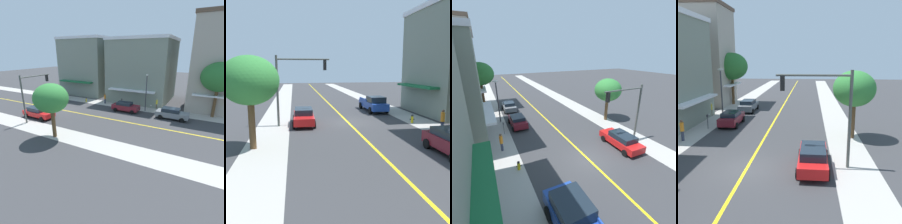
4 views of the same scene
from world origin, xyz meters
TOP-DOWN VIEW (x-y plane):
  - ground_plane at (0.00, 0.00)m, footprint 140.00×140.00m
  - sidewalk_left at (-6.91, 0.00)m, footprint 2.87×126.00m
  - sidewalk_right at (6.91, 0.00)m, footprint 2.87×126.00m
  - road_centerline_stripe at (0.00, 0.00)m, footprint 0.20×126.00m
  - pale_office_building at (-13.38, -2.81)m, footprint 10.34×10.45m
  - brick_apartment_block at (-13.38, 9.69)m, footprint 12.16×11.04m
  - corner_shop_building at (-13.39, 22.03)m, footprint 11.72×7.58m
  - street_tree_left_near at (-7.72, 22.31)m, footprint 4.68×4.68m
  - street_tree_right_corner at (7.68, 6.96)m, footprint 3.61×3.61m
  - fire_hydrant at (-5.94, 1.38)m, footprint 0.44×0.24m
  - parking_meter at (-6.10, 8.64)m, footprint 0.12×0.18m
  - traffic_light_mast at (5.02, 0.69)m, footprint 4.68×0.32m
  - street_lamp at (-6.04, 12.81)m, footprint 0.70×0.36m
  - red_sedan_right_curb at (4.21, 0.39)m, footprint 2.04×4.75m
  - maroon_sedan_left_curb at (-4.17, 10.20)m, footprint 2.01×4.20m
  - grey_sedan_left_curb at (-4.13, 17.25)m, footprint 2.02×4.37m
  - blue_pickup_truck at (-4.39, -5.67)m, footprint 2.23×6.15m
  - pedestrian_yellow_shirt at (-7.96, 14.13)m, footprint 0.32×0.32m
  - pedestrian_orange_shirt at (-6.79, 4.97)m, footprint 0.33×0.33m
  - small_dog at (-8.06, 13.41)m, footprint 0.58×0.63m

SIDE VIEW (x-z plane):
  - ground_plane at x=0.00m, z-range 0.00..0.00m
  - road_centerline_stripe at x=0.00m, z-range 0.00..0.00m
  - sidewalk_left at x=-6.91m, z-range 0.00..0.01m
  - sidewalk_right at x=6.91m, z-range 0.00..0.01m
  - small_dog at x=-8.06m, z-range 0.08..0.61m
  - fire_hydrant at x=-5.94m, z-range -0.01..0.79m
  - red_sedan_right_curb at x=4.21m, z-range 0.04..1.53m
  - maroon_sedan_left_curb at x=-4.17m, z-range 0.05..1.53m
  - grey_sedan_left_curb at x=-4.13m, z-range 0.04..1.56m
  - pedestrian_yellow_shirt at x=-7.96m, z-range 0.06..1.75m
  - blue_pickup_truck at x=-4.39m, z-range 0.00..1.87m
  - parking_meter at x=-6.10m, z-range 0.23..1.68m
  - pedestrian_orange_shirt at x=-6.79m, z-range 0.07..1.90m
  - street_lamp at x=-6.04m, z-range 0.74..6.50m
  - traffic_light_mast at x=5.02m, z-range 1.08..7.29m
  - street_tree_right_corner at x=7.68m, z-range 1.37..7.26m
  - street_tree_left_near at x=-7.72m, z-range 1.82..9.50m
  - brick_apartment_block at x=-13.38m, z-range 0.01..11.40m
  - pale_office_building at x=-13.38m, z-range 0.01..11.89m
  - corner_shop_building at x=-13.39m, z-range 0.01..14.34m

